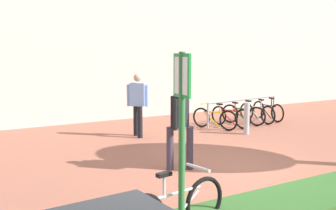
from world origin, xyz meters
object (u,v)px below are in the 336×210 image
at_px(parking_sign_post, 182,119).
at_px(person_shirt_white, 138,101).
at_px(bike_rack_cluster, 243,114).
at_px(person_suited_dark, 180,120).
at_px(bollard_steel, 247,118).
at_px(bike_at_sign, 176,209).

xyz_separation_m(parking_sign_post, person_shirt_white, (2.30, 5.76, -0.53)).
xyz_separation_m(bike_rack_cluster, person_suited_dark, (-4.42, -3.17, 0.64)).
bearing_deg(person_suited_dark, person_shirt_white, 77.79).
xyz_separation_m(bike_rack_cluster, person_shirt_white, (-3.72, 0.04, 0.64)).
xyz_separation_m(parking_sign_post, bollard_steel, (5.06, 4.50, -1.06)).
bearing_deg(bike_rack_cluster, bollard_steel, -128.06).
distance_m(bollard_steel, person_suited_dark, 4.00).
xyz_separation_m(parking_sign_post, bike_rack_cluster, (6.02, 5.72, -1.17)).
bearing_deg(bollard_steel, bike_rack_cluster, 51.94).
relative_size(bollard_steel, person_suited_dark, 0.52).
bearing_deg(person_shirt_white, parking_sign_post, -111.79).
height_order(bollard_steel, person_suited_dark, person_suited_dark).
xyz_separation_m(person_suited_dark, person_shirt_white, (0.69, 3.21, 0.00)).
height_order(bike_at_sign, person_shirt_white, person_shirt_white).
xyz_separation_m(bollard_steel, person_shirt_white, (-2.76, 1.26, 0.53)).
bearing_deg(bike_at_sign, bollard_steel, 40.72).
relative_size(bike_rack_cluster, person_shirt_white, 1.85).
relative_size(parking_sign_post, person_suited_dark, 1.34).
relative_size(parking_sign_post, bike_at_sign, 1.38).
distance_m(parking_sign_post, bike_at_sign, 1.17).
height_order(parking_sign_post, bollard_steel, parking_sign_post).
bearing_deg(bike_at_sign, person_shirt_white, 67.74).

